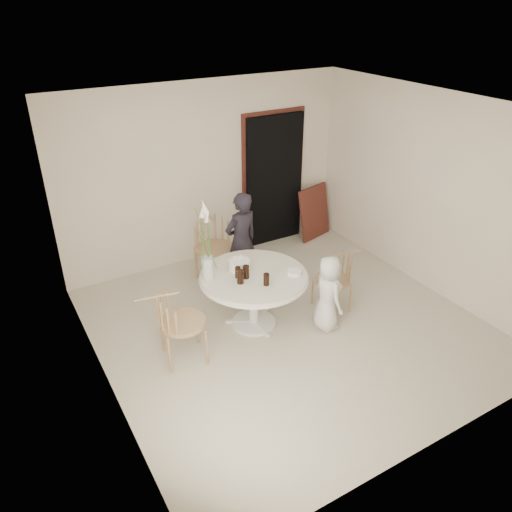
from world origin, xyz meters
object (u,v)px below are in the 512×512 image
table (254,282)px  flower_vase (207,251)px  girl (241,241)px  birthday_cake (239,265)px  chair_right (340,273)px  chair_left (171,317)px  chair_far (212,239)px  boy (328,294)px

table → flower_vase: (-0.51, 0.21, 0.47)m
girl → birthday_cake: (-0.41, -0.69, 0.08)m
chair_right → chair_left: chair_left is taller
chair_far → chair_left: bearing=-123.8°
chair_left → birthday_cake: bearing=-61.8°
chair_far → boy: size_ratio=1.00×
birthday_cake → flower_vase: bearing=178.0°
chair_far → boy: bearing=-63.3°
table → chair_right: size_ratio=1.67×
boy → flower_vase: (-1.26, 0.72, 0.59)m
chair_right → boy: bearing=-48.5°
girl → chair_left: bearing=26.9°
flower_vase → chair_left: bearing=-150.9°
table → flower_vase: bearing=157.6°
chair_left → flower_vase: 0.88m
chair_left → girl: 1.79m
table → chair_right: chair_right is taller
boy → chair_right: bearing=-49.3°
chair_right → girl: girl is taller
birthday_cake → chair_far: bearing=82.2°
chair_right → flower_vase: size_ratio=0.78×
chair_far → birthday_cake: (-0.15, -1.11, 0.15)m
chair_left → table: bearing=-72.5°
girl → boy: 1.48m
chair_far → chair_right: bearing=-47.7°
boy → birthday_cake: boy is taller
table → boy: (0.75, -0.51, -0.12)m
chair_far → chair_right: 1.89m
chair_far → table: bearing=-86.8°
chair_left → flower_vase: size_ratio=0.90×
table → chair_far: chair_far is taller
birthday_cake → chair_right: bearing=-17.7°
girl → table: bearing=62.0°
chair_left → birthday_cake: 1.12m
girl → birthday_cake: bearing=51.3°
boy → table: bearing=61.2°
table → girl: (0.32, 0.89, 0.09)m
chair_right → chair_left: bearing=-85.3°
birthday_cake → table: bearing=-65.1°
chair_far → girl: size_ratio=0.70×
chair_left → birthday_cake: chair_left is taller
girl → boy: girl is taller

